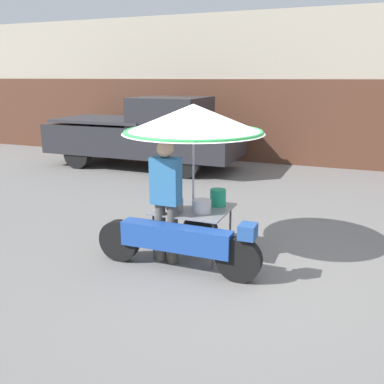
# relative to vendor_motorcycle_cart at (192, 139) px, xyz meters

# --- Properties ---
(ground_plane) EXTENTS (36.00, 36.00, 0.00)m
(ground_plane) POSITION_rel_vendor_motorcycle_cart_xyz_m (0.46, -0.21, -1.66)
(ground_plane) COLOR slate
(shopfront_building) EXTENTS (28.00, 2.06, 4.24)m
(shopfront_building) POSITION_rel_vendor_motorcycle_cart_xyz_m (0.46, 8.10, 0.44)
(shopfront_building) COLOR #B2A893
(shopfront_building) RESTS_ON ground
(vendor_motorcycle_cart) EXTENTS (2.27, 1.93, 2.11)m
(vendor_motorcycle_cart) POSITION_rel_vendor_motorcycle_cart_xyz_m (0.00, 0.00, 0.00)
(vendor_motorcycle_cart) COLOR black
(vendor_motorcycle_cart) RESTS_ON ground
(vendor_person) EXTENTS (0.38, 0.22, 1.68)m
(vendor_person) POSITION_rel_vendor_motorcycle_cart_xyz_m (-0.23, -0.35, -0.72)
(vendor_person) COLOR #4C473D
(vendor_person) RESTS_ON ground
(pickup_truck) EXTENTS (5.39, 1.99, 1.95)m
(pickup_truck) POSITION_rel_vendor_motorcycle_cart_xyz_m (-3.41, 5.25, -0.72)
(pickup_truck) COLOR black
(pickup_truck) RESTS_ON ground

